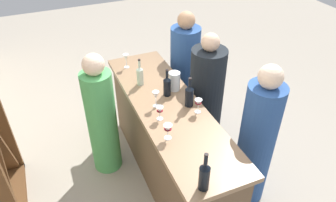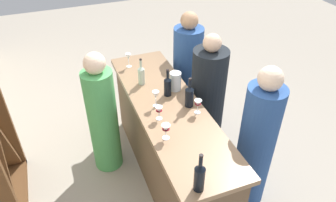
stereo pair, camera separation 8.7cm
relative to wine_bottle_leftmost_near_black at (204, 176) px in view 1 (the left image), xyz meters
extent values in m
plane|color=#9E9384|center=(1.01, -0.15, -1.12)|extent=(12.00, 12.00, 0.00)
cube|color=brown|center=(1.01, -0.15, -0.65)|extent=(2.14, 0.55, 0.94)
cube|color=#8C6B4C|center=(1.01, -0.15, -0.15)|extent=(2.22, 0.63, 0.05)
cube|color=brown|center=(1.32, 1.50, -1.09)|extent=(1.00, 0.28, 0.06)
cylinder|color=black|center=(0.00, 0.00, -0.03)|extent=(0.08, 0.08, 0.20)
cone|color=black|center=(0.00, 0.00, 0.09)|extent=(0.08, 0.08, 0.04)
cylinder|color=black|center=(0.00, 0.00, 0.16)|extent=(0.03, 0.03, 0.08)
cylinder|color=black|center=(0.00, 0.00, 0.20)|extent=(0.03, 0.03, 0.01)
cylinder|color=black|center=(0.94, -0.34, -0.04)|extent=(0.08, 0.08, 0.18)
cone|color=black|center=(0.94, -0.34, 0.07)|extent=(0.08, 0.08, 0.04)
cylinder|color=black|center=(0.94, -0.34, 0.13)|extent=(0.03, 0.03, 0.08)
cylinder|color=black|center=(0.94, -0.34, 0.17)|extent=(0.03, 0.03, 0.01)
cylinder|color=black|center=(1.18, -0.21, -0.04)|extent=(0.08, 0.08, 0.18)
cone|color=black|center=(1.18, -0.21, 0.06)|extent=(0.08, 0.08, 0.03)
cylinder|color=black|center=(1.18, -0.21, 0.12)|extent=(0.03, 0.03, 0.07)
cylinder|color=black|center=(1.18, -0.21, 0.16)|extent=(0.03, 0.03, 0.01)
cylinder|color=#B7C6B2|center=(1.47, -0.03, -0.04)|extent=(0.07, 0.07, 0.18)
cone|color=#B7C6B2|center=(1.47, -0.03, 0.07)|extent=(0.07, 0.07, 0.03)
cylinder|color=#B7C6B2|center=(1.47, -0.03, 0.12)|extent=(0.02, 0.02, 0.07)
cylinder|color=black|center=(1.47, -0.03, 0.16)|extent=(0.03, 0.03, 0.01)
cylinder|color=white|center=(0.81, -0.37, -0.13)|extent=(0.06, 0.06, 0.00)
cylinder|color=white|center=(0.81, -0.37, -0.09)|extent=(0.01, 0.01, 0.07)
cone|color=white|center=(0.81, -0.37, -0.02)|extent=(0.07, 0.07, 0.07)
cone|color=maroon|center=(0.81, -0.37, -0.04)|extent=(0.06, 0.06, 0.03)
cylinder|color=white|center=(1.05, -0.04, -0.13)|extent=(0.06, 0.06, 0.00)
cylinder|color=white|center=(1.05, -0.04, -0.08)|extent=(0.01, 0.01, 0.08)
cone|color=white|center=(1.05, -0.04, 0.00)|extent=(0.07, 0.07, 0.08)
cylinder|color=white|center=(0.85, 0.00, -0.13)|extent=(0.06, 0.06, 0.00)
cylinder|color=white|center=(0.85, 0.00, -0.09)|extent=(0.01, 0.01, 0.07)
cone|color=white|center=(0.85, 0.00, -0.03)|extent=(0.07, 0.07, 0.07)
cone|color=maroon|center=(0.85, 0.00, -0.05)|extent=(0.06, 0.06, 0.02)
cylinder|color=white|center=(1.88, 0.00, -0.13)|extent=(0.06, 0.06, 0.00)
cylinder|color=white|center=(1.88, 0.00, -0.08)|extent=(0.01, 0.01, 0.08)
cone|color=white|center=(1.88, 0.00, 0.00)|extent=(0.06, 0.06, 0.08)
cylinder|color=white|center=(0.58, 0.03, -0.13)|extent=(0.06, 0.06, 0.00)
cylinder|color=white|center=(0.58, 0.03, -0.09)|extent=(0.01, 0.01, 0.06)
cone|color=white|center=(0.58, 0.03, -0.02)|extent=(0.08, 0.08, 0.08)
cone|color=maroon|center=(0.58, 0.03, -0.04)|extent=(0.07, 0.07, 0.03)
cylinder|color=silver|center=(1.25, -0.32, -0.03)|extent=(0.12, 0.12, 0.20)
cylinder|color=black|center=(1.26, -0.72, -0.44)|extent=(0.50, 0.50, 1.36)
sphere|color=#D8AD8C|center=(1.26, -0.72, 0.32)|extent=(0.19, 0.19, 0.19)
cylinder|color=#284C8C|center=(0.47, -0.84, -0.44)|extent=(0.42, 0.42, 1.37)
sphere|color=beige|center=(0.47, -0.84, 0.34)|extent=(0.21, 0.21, 0.21)
cylinder|color=#284C8C|center=(1.86, -0.74, -0.44)|extent=(0.47, 0.47, 1.36)
sphere|color=tan|center=(1.86, -0.74, 0.33)|extent=(0.21, 0.21, 0.21)
cylinder|color=#4CA559|center=(1.45, 0.43, -0.50)|extent=(0.42, 0.42, 1.25)
sphere|color=beige|center=(1.45, 0.43, 0.23)|extent=(0.22, 0.22, 0.22)
camera|label=1|loc=(-1.29, 0.82, 1.73)|focal=34.44mm
camera|label=2|loc=(-1.32, 0.74, 1.73)|focal=34.44mm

